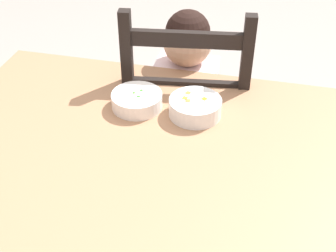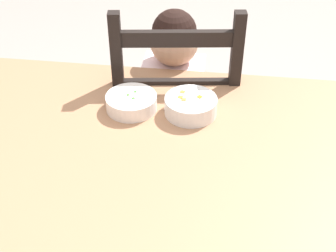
# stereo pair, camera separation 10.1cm
# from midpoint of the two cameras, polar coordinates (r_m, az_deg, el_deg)

# --- Properties ---
(dining_table) EXTENTS (1.40, 0.89, 0.77)m
(dining_table) POSITION_cam_midpoint_polar(r_m,az_deg,el_deg) (1.31, 3.34, -7.30)
(dining_table) COLOR #9E7050
(dining_table) RESTS_ON ground
(dining_chair) EXTENTS (0.48, 0.48, 1.02)m
(dining_chair) POSITION_cam_midpoint_polar(r_m,az_deg,el_deg) (1.81, 3.79, -0.68)
(dining_chair) COLOR black
(dining_chair) RESTS_ON ground
(child_figure) EXTENTS (0.32, 0.31, 0.96)m
(child_figure) POSITION_cam_midpoint_polar(r_m,az_deg,el_deg) (1.72, 3.73, 3.50)
(child_figure) COLOR silver
(child_figure) RESTS_ON ground
(bowl_of_peas) EXTENTS (0.15, 0.15, 0.05)m
(bowl_of_peas) POSITION_cam_midpoint_polar(r_m,az_deg,el_deg) (1.41, -1.79, 3.15)
(bowl_of_peas) COLOR white
(bowl_of_peas) RESTS_ON dining_table
(bowl_of_carrots) EXTENTS (0.16, 0.16, 0.05)m
(bowl_of_carrots) POSITION_cam_midpoint_polar(r_m,az_deg,el_deg) (1.37, 5.46, 2.30)
(bowl_of_carrots) COLOR white
(bowl_of_carrots) RESTS_ON dining_table
(spoon) EXTENTS (0.13, 0.08, 0.01)m
(spoon) POSITION_cam_midpoint_polar(r_m,az_deg,el_deg) (1.41, 3.84, 2.17)
(spoon) COLOR silver
(spoon) RESTS_ON dining_table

